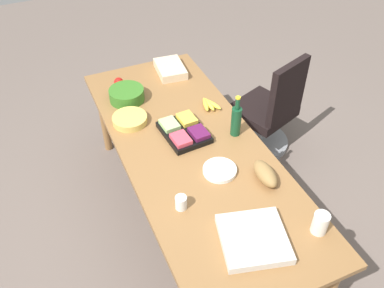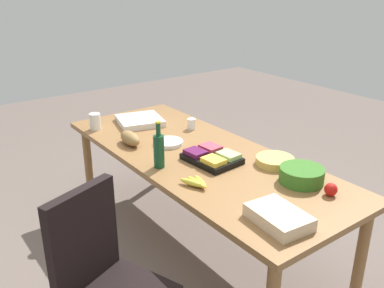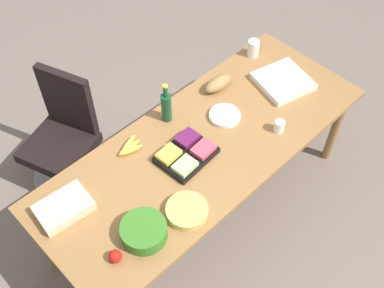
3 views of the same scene
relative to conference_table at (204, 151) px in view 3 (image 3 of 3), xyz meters
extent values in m
plane|color=#6D5F57|center=(0.00, 0.00, -0.71)|extent=(10.00, 10.00, 0.00)
cube|color=olive|center=(0.00, 0.00, 0.05)|extent=(2.42, 0.96, 0.04)
cylinder|color=olive|center=(1.12, -0.39, -0.34)|extent=(0.07, 0.07, 0.74)
cylinder|color=olive|center=(-1.12, 0.39, -0.34)|extent=(0.07, 0.07, 0.74)
cylinder|color=olive|center=(1.12, 0.39, -0.34)|extent=(0.07, 0.07, 0.74)
cylinder|color=gray|center=(-0.60, 0.97, -0.68)|extent=(0.56, 0.56, 0.05)
cylinder|color=gray|center=(-0.60, 0.97, -0.48)|extent=(0.06, 0.06, 0.35)
cube|color=black|center=(-0.60, 0.97, -0.31)|extent=(0.62, 0.62, 0.09)
cube|color=black|center=(-0.39, 1.04, 0.01)|extent=(0.20, 0.43, 0.54)
sphere|color=red|center=(-0.95, -0.24, 0.11)|extent=(0.09, 0.09, 0.08)
cube|color=silver|center=(0.83, 0.00, 0.10)|extent=(0.44, 0.44, 0.05)
cube|color=black|center=(-0.16, 0.01, 0.09)|extent=(0.38, 0.31, 0.04)
cube|color=#A4D280|center=(-0.25, -0.07, 0.13)|extent=(0.15, 0.12, 0.03)
cube|color=#D84557|center=(-0.07, -0.06, 0.13)|extent=(0.15, 0.12, 0.03)
cube|color=yellow|center=(-0.26, 0.07, 0.13)|extent=(0.15, 0.12, 0.03)
cube|color=#5A1848|center=(-0.08, 0.08, 0.13)|extent=(0.15, 0.12, 0.03)
cylinder|color=white|center=(0.45, -0.27, 0.12)|extent=(0.08, 0.08, 0.09)
ellipsoid|color=yellow|center=(-0.40, 0.29, 0.10)|extent=(0.17, 0.08, 0.04)
ellipsoid|color=yellow|center=(-0.39, 0.31, 0.10)|extent=(0.17, 0.04, 0.04)
ellipsoid|color=yellow|center=(-0.38, 0.34, 0.10)|extent=(0.17, 0.09, 0.04)
cylinder|color=#367123|center=(-0.73, -0.24, 0.12)|extent=(0.33, 0.33, 0.10)
cube|color=beige|center=(-0.97, 0.22, 0.11)|extent=(0.34, 0.25, 0.07)
cylinder|color=#144528|center=(-0.02, 0.34, 0.18)|extent=(0.08, 0.08, 0.22)
cylinder|color=#144528|center=(-0.02, 0.34, 0.34)|extent=(0.03, 0.03, 0.09)
cylinder|color=gold|center=(-0.02, 0.34, 0.39)|extent=(0.04, 0.04, 0.01)
cylinder|color=white|center=(0.28, 0.07, 0.09)|extent=(0.26, 0.26, 0.03)
cylinder|color=#D8B858|center=(-0.45, -0.31, 0.10)|extent=(0.30, 0.30, 0.05)
ellipsoid|color=olive|center=(0.45, 0.30, 0.12)|extent=(0.25, 0.12, 0.10)
cylinder|color=white|center=(0.92, 0.37, 0.14)|extent=(0.11, 0.11, 0.14)
camera|label=1|loc=(1.95, -0.86, 2.02)|focal=39.34mm
camera|label=2|loc=(-2.20, 1.68, 1.25)|focal=39.27mm
camera|label=3|loc=(-1.47, -1.39, 2.57)|focal=44.88mm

